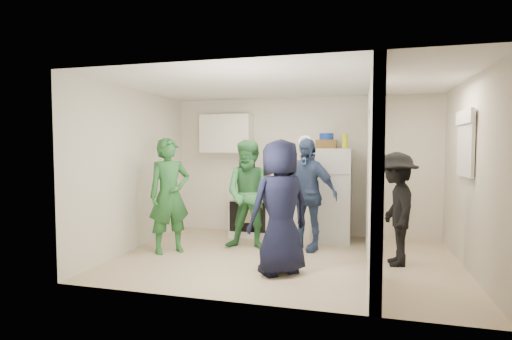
{
  "coord_description": "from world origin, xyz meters",
  "views": [
    {
      "loc": [
        1.05,
        -5.56,
        1.62
      ],
      "look_at": [
        -0.53,
        0.4,
        1.25
      ],
      "focal_mm": 28.0,
      "sensor_mm": 36.0,
      "label": 1
    }
  ],
  "objects": [
    {
      "name": "bottle_e",
      "position": [
        -0.76,
        1.56,
        1.04
      ],
      "size": [
        0.06,
        0.06,
        0.29
      ],
      "primitive_type": "cylinder",
      "color": "silver",
      "rests_on": "stove"
    },
    {
      "name": "yellow_cup_stack_top",
      "position": [
        0.78,
        1.24,
        1.7
      ],
      "size": [
        0.09,
        0.09,
        0.25
      ],
      "primitive_type": "cylinder",
      "color": "#CEDC12",
      "rests_on": "fridge"
    },
    {
      "name": "wall_left",
      "position": [
        -2.4,
        0.0,
        1.25
      ],
      "size": [
        0.0,
        3.4,
        3.4
      ],
      "primitive_type": "plane",
      "rotation": [
        1.57,
        0.0,
        1.57
      ],
      "color": "silver",
      "rests_on": "floor"
    },
    {
      "name": "partition_pier_back",
      "position": [
        1.2,
        1.1,
        1.25
      ],
      "size": [
        0.12,
        1.2,
        2.5
      ],
      "primitive_type": "cube",
      "color": "silver",
      "rests_on": "floor"
    },
    {
      "name": "floor",
      "position": [
        0.0,
        0.0,
        0.0
      ],
      "size": [
        4.8,
        4.8,
        0.0
      ],
      "primitive_type": "plane",
      "color": "#CEB491",
      "rests_on": "ground"
    },
    {
      "name": "bottle_d",
      "position": [
        -0.86,
        1.33,
        1.05
      ],
      "size": [
        0.08,
        0.08,
        0.31
      ],
      "primitive_type": "cylinder",
      "color": "brown",
      "rests_on": "stove"
    },
    {
      "name": "wall_clock",
      "position": [
        0.05,
        1.68,
        1.7
      ],
      "size": [
        0.22,
        0.02,
        0.22
      ],
      "primitive_type": "cylinder",
      "rotation": [
        1.57,
        0.0,
        0.0
      ],
      "color": "white",
      "rests_on": "wall_back"
    },
    {
      "name": "partition_header",
      "position": [
        1.2,
        0.0,
        2.3
      ],
      "size": [
        0.12,
        1.0,
        0.4
      ],
      "primitive_type": "cube",
      "color": "silver",
      "rests_on": "partition_pier_back"
    },
    {
      "name": "yellow_cup_stack_stove",
      "position": [
        -0.98,
        1.15,
        1.02
      ],
      "size": [
        0.09,
        0.09,
        0.25
      ],
      "primitive_type": "cylinder",
      "color": "orange",
      "rests_on": "stove"
    },
    {
      "name": "ceiling",
      "position": [
        0.0,
        0.0,
        2.5
      ],
      "size": [
        4.8,
        4.8,
        0.0
      ],
      "primitive_type": "plane",
      "rotation": [
        3.14,
        0.0,
        0.0
      ],
      "color": "white",
      "rests_on": "wall_back"
    },
    {
      "name": "nook_window_frame",
      "position": [
        2.36,
        0.2,
        1.65
      ],
      "size": [
        0.04,
        0.76,
        0.86
      ],
      "primitive_type": "cube",
      "color": "white",
      "rests_on": "wall_right"
    },
    {
      "name": "person_navy",
      "position": [
        0.06,
        -0.66,
        0.85
      ],
      "size": [
        0.98,
        0.96,
        1.71
      ],
      "primitive_type": "imported",
      "rotation": [
        0.0,
        0.0,
        -2.4
      ],
      "color": "black",
      "rests_on": "floor"
    },
    {
      "name": "red_cup",
      "position": [
        -0.64,
        1.17,
        0.95
      ],
      "size": [
        0.09,
        0.09,
        0.12
      ],
      "primitive_type": "cylinder",
      "color": "red",
      "rests_on": "stove"
    },
    {
      "name": "wall_back",
      "position": [
        0.0,
        1.7,
        1.25
      ],
      "size": [
        4.8,
        0.0,
        4.8
      ],
      "primitive_type": "plane",
      "rotation": [
        1.57,
        0.0,
        0.0
      ],
      "color": "silver",
      "rests_on": "floor"
    },
    {
      "name": "stove",
      "position": [
        -0.86,
        1.37,
        0.45
      ],
      "size": [
        0.75,
        0.62,
        0.89
      ],
      "primitive_type": "cube",
      "color": "white",
      "rests_on": "floor"
    },
    {
      "name": "fridge",
      "position": [
        0.56,
        1.34,
        0.79
      ],
      "size": [
        0.65,
        0.63,
        1.58
      ],
      "primitive_type": "cube",
      "color": "silver",
      "rests_on": "floor"
    },
    {
      "name": "bottle_b",
      "position": [
        -1.06,
        1.29,
        1.02
      ],
      "size": [
        0.06,
        0.06,
        0.26
      ],
      "primitive_type": "cylinder",
      "color": "#164420",
      "rests_on": "stove"
    },
    {
      "name": "nook_valance",
      "position": [
        2.34,
        0.2,
        2.0
      ],
      "size": [
        0.04,
        0.82,
        0.18
      ],
      "primitive_type": "cube",
      "color": "white",
      "rests_on": "wall_right"
    },
    {
      "name": "nook_window",
      "position": [
        2.38,
        0.2,
        1.65
      ],
      "size": [
        0.03,
        0.7,
        0.8
      ],
      "primitive_type": "cube",
      "color": "black",
      "rests_on": "wall_right"
    },
    {
      "name": "spice_shelf",
      "position": [
        0.0,
        1.65,
        1.35
      ],
      "size": [
        0.35,
        0.08,
        0.03
      ],
      "primitive_type": "cube",
      "color": "olive",
      "rests_on": "wall_back"
    },
    {
      "name": "bottle_h",
      "position": [
        -1.16,
        1.24,
        1.03
      ],
      "size": [
        0.06,
        0.06,
        0.28
      ],
      "primitive_type": "cylinder",
      "color": "#9D9FA8",
      "rests_on": "stove"
    },
    {
      "name": "blue_bowl",
      "position": [
        0.46,
        1.39,
        1.78
      ],
      "size": [
        0.24,
        0.24,
        0.11
      ],
      "primitive_type": "cylinder",
      "color": "#163699",
      "rests_on": "wicker_basket"
    },
    {
      "name": "person_green_left",
      "position": [
        -1.76,
        -0.09,
        0.87
      ],
      "size": [
        0.74,
        0.75,
        1.74
      ],
      "primitive_type": "imported",
      "rotation": [
        0.0,
        0.0,
        0.8
      ],
      "color": "#2B6D2B",
      "rests_on": "floor"
    },
    {
      "name": "upper_cabinet",
      "position": [
        -1.4,
        1.52,
        1.85
      ],
      "size": [
        0.95,
        0.34,
        0.7
      ],
      "primitive_type": "cube",
      "color": "silver",
      "rests_on": "wall_back"
    },
    {
      "name": "bottle_a",
      "position": [
        -1.15,
        1.49,
        1.04
      ],
      "size": [
        0.07,
        0.07,
        0.29
      ],
      "primitive_type": "cylinder",
      "color": "brown",
      "rests_on": "stove"
    },
    {
      "name": "wall_front",
      "position": [
        0.0,
        -1.7,
        1.25
      ],
      "size": [
        4.8,
        0.0,
        4.8
      ],
      "primitive_type": "plane",
      "rotation": [
        -1.57,
        0.0,
        0.0
      ],
      "color": "silver",
      "rests_on": "floor"
    },
    {
      "name": "person_green_center",
      "position": [
        -0.62,
        0.42,
        0.86
      ],
      "size": [
        0.87,
        0.69,
        1.72
      ],
      "primitive_type": "imported",
      "rotation": [
        0.0,
        0.0,
        0.05
      ],
      "color": "#35793D",
      "rests_on": "floor"
    },
    {
      "name": "bottle_c",
      "position": [
        -0.95,
        1.51,
        1.03
      ],
      "size": [
        0.07,
        0.07,
        0.27
      ],
      "primitive_type": "cylinder",
      "color": "white",
      "rests_on": "stove"
    },
    {
      "name": "person_denim",
      "position": [
        0.22,
        0.62,
        0.87
      ],
      "size": [
        1.1,
        0.72,
        1.74
      ],
      "primitive_type": "imported",
      "rotation": [
        0.0,
        0.0,
        -0.31
      ],
      "color": "#375078",
      "rests_on": "floor"
    },
    {
      "name": "wicker_basket",
      "position": [
        0.46,
        1.39,
        1.65
      ],
      "size": [
        0.35,
        0.25,
        0.15
      ],
      "primitive_type": "cube",
      "color": "brown",
      "rests_on": "fridge"
    },
    {
      "name": "wall_right",
      "position": [
        2.4,
        0.0,
        1.25
      ],
      "size": [
        0.0,
        3.4,
        3.4
      ],
      "primitive_type": "plane",
      "rotation": [
        1.57,
        0.0,
        -1.57
      ],
      "color": "silver",
      "rests_on": "floor"
    },
    {
      "name": "partition_pier_front",
      "position": [
        1.2,
        -1.1,
        1.25
      ],
      "size": [
        0.12,
        1.2,
        2.5
      ],
      "primitive_type": "cube",
      "color": "silver",
      "rests_on": "floor"
    },
    {
      "name": "bottle_g",
      "position": [
        -0.59,
        1.52,
        1.04
      ],
      "size": [
        0.07,
        0.07,
        0.3
      ],
      "primitive_type": "cylinder",
      "color": "#A37435",
      "rests_on": "stove"
    },
    {
      "name": "bottle_f",
      "position": [
        -0.68,
        1.38,
        1.01
      ],
      "size": [
        0.06,
        0.06,
        0.24
      ],
      "primitive_type": "cylinder",
      "color": "#123316",
      "rests_on": "stove"
    },
    {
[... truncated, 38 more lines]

